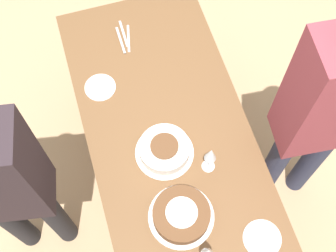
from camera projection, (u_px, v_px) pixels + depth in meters
name	position (u px, v px, depth m)	size (l,w,h in m)	color
ground_plane	(168.00, 182.00, 2.91)	(12.00, 12.00, 0.00)	tan
dining_table	(168.00, 141.00, 2.32)	(1.64, 0.76, 0.77)	brown
cake_center_white	(164.00, 150.00, 2.13)	(0.27, 0.27, 0.09)	white
cake_front_chocolate	(181.00, 215.00, 2.01)	(0.29, 0.29, 0.08)	white
wine_glass_near	(211.00, 155.00, 2.01)	(0.06, 0.06, 0.20)	silver
dessert_plate_left	(100.00, 87.00, 2.31)	(0.15, 0.15, 0.01)	white
dessert_plate_right	(262.00, 239.00, 1.99)	(0.17, 0.17, 0.01)	white
fork_pile	(124.00, 37.00, 2.44)	(0.21, 0.07, 0.01)	silver
person_watching	(329.00, 109.00, 1.96)	(0.26, 0.42, 1.71)	#2D334C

